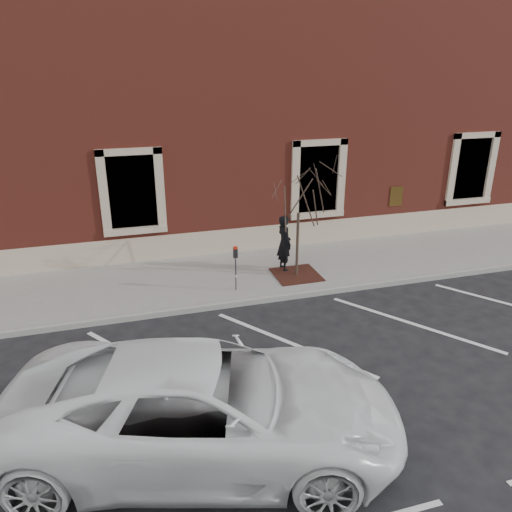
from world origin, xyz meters
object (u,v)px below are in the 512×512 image
object	(u,v)px
sapling	(299,195)
white_truck	(204,406)
man	(284,243)
parking_meter	(235,260)

from	to	relation	value
sapling	white_truck	xyz separation A→B (m)	(-3.91, -6.06, -1.69)
sapling	white_truck	distance (m)	7.40
man	sapling	size ratio (longest dim) A/B	0.49
man	parking_meter	xyz separation A→B (m)	(-1.75, -0.99, 0.03)
man	white_truck	distance (m)	7.52
man	white_truck	bearing A→B (deg)	143.74
man	sapling	xyz separation A→B (m)	(0.22, -0.50, 1.58)
parking_meter	sapling	size ratio (longest dim) A/B	0.37
parking_meter	white_truck	distance (m)	5.90
man	parking_meter	distance (m)	2.01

